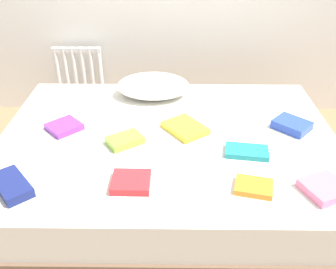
% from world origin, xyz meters
% --- Properties ---
extents(ground_plane, '(8.00, 8.00, 0.00)m').
position_xyz_m(ground_plane, '(0.00, 0.00, 0.00)').
color(ground_plane, '#93704C').
extents(bed, '(2.00, 1.50, 0.50)m').
position_xyz_m(bed, '(0.00, 0.00, 0.25)').
color(bed, brown).
rests_on(bed, ground).
extents(radiator, '(0.41, 0.04, 0.50)m').
position_xyz_m(radiator, '(-0.79, 1.20, 0.37)').
color(radiator, white).
rests_on(radiator, ground).
extents(pillow, '(0.50, 0.34, 0.15)m').
position_xyz_m(pillow, '(-0.11, 0.53, 0.58)').
color(pillow, white).
rests_on(pillow, bed).
extents(textbook_orange, '(0.20, 0.17, 0.03)m').
position_xyz_m(textbook_orange, '(0.41, -0.47, 0.52)').
color(textbook_orange, orange).
rests_on(textbook_orange, bed).
extents(textbook_blue, '(0.25, 0.25, 0.05)m').
position_xyz_m(textbook_blue, '(0.74, 0.09, 0.53)').
color(textbook_blue, '#2847B7').
rests_on(textbook_blue, bed).
extents(textbook_red, '(0.19, 0.17, 0.04)m').
position_xyz_m(textbook_red, '(-0.17, -0.45, 0.52)').
color(textbook_red, red).
rests_on(textbook_red, bed).
extents(textbook_navy, '(0.26, 0.27, 0.05)m').
position_xyz_m(textbook_navy, '(-0.73, -0.48, 0.52)').
color(textbook_navy, navy).
rests_on(textbook_navy, bed).
extents(textbook_lime, '(0.23, 0.21, 0.04)m').
position_xyz_m(textbook_lime, '(-0.24, -0.08, 0.52)').
color(textbook_lime, '#8CC638').
rests_on(textbook_lime, bed).
extents(textbook_purple, '(0.25, 0.25, 0.04)m').
position_xyz_m(textbook_purple, '(-0.62, 0.07, 0.52)').
color(textbook_purple, purple).
rests_on(textbook_purple, bed).
extents(textbook_teal, '(0.25, 0.16, 0.03)m').
position_xyz_m(textbook_teal, '(0.43, -0.18, 0.51)').
color(textbook_teal, teal).
rests_on(textbook_teal, bed).
extents(textbook_yellow, '(0.30, 0.31, 0.03)m').
position_xyz_m(textbook_yellow, '(0.10, 0.07, 0.52)').
color(textbook_yellow, yellow).
rests_on(textbook_yellow, bed).
extents(textbook_pink, '(0.25, 0.24, 0.04)m').
position_xyz_m(textbook_pink, '(0.74, -0.49, 0.52)').
color(textbook_pink, pink).
rests_on(textbook_pink, bed).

